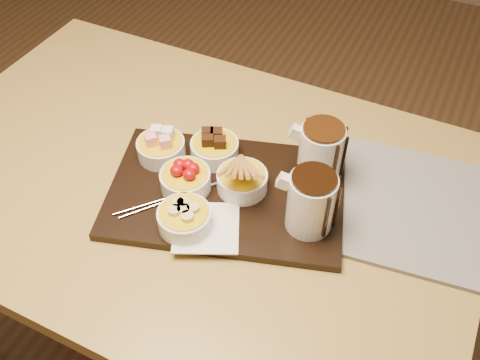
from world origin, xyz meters
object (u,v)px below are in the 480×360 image
at_px(serving_board, 226,193).
at_px(newspaper, 422,210).
at_px(dining_table, 190,206).
at_px(pitcher_milk_chocolate, 320,153).
at_px(pitcher_dark_chocolate, 311,203).
at_px(bowl_strawberries, 186,180).

bearing_deg(serving_board, newspaper, 2.89).
relative_size(dining_table, serving_board, 2.61).
bearing_deg(pitcher_milk_chocolate, pitcher_dark_chocolate, -94.40).
bearing_deg(serving_board, bowl_strawberries, -176.42).
xyz_separation_m(dining_table, pitcher_milk_chocolate, (0.25, 0.10, 0.18)).
xyz_separation_m(serving_board, pitcher_milk_chocolate, (0.15, 0.12, 0.07)).
height_order(pitcher_dark_chocolate, newspaper, pitcher_dark_chocolate).
bearing_deg(pitcher_dark_chocolate, newspaper, 20.07).
height_order(serving_board, newspaper, serving_board).
bearing_deg(pitcher_dark_chocolate, dining_table, 157.94).
distance_m(pitcher_milk_chocolate, newspaper, 0.23).
relative_size(bowl_strawberries, newspaper, 0.25).
height_order(dining_table, newspaper, newspaper).
relative_size(serving_board, pitcher_dark_chocolate, 3.86).
bearing_deg(pitcher_dark_chocolate, serving_board, 160.02).
bearing_deg(pitcher_milk_chocolate, bowl_strawberries, -163.61).
xyz_separation_m(bowl_strawberries, pitcher_milk_chocolate, (0.22, 0.15, 0.04)).
relative_size(bowl_strawberries, pitcher_dark_chocolate, 0.84).
distance_m(bowl_strawberries, pitcher_milk_chocolate, 0.27).
bearing_deg(pitcher_dark_chocolate, pitcher_milk_chocolate, 85.60).
bearing_deg(pitcher_milk_chocolate, newspaper, -13.77).
distance_m(serving_board, pitcher_dark_chocolate, 0.19).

